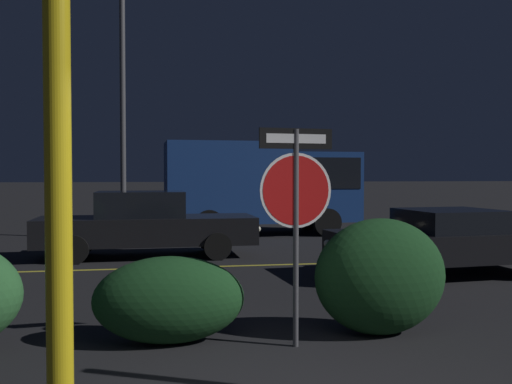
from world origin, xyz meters
The scene contains 9 objects.
road_center_stripe centered at (0.00, 7.41, 0.00)m, with size 39.16×0.12×0.01m, color gold.
stop_sign centered at (0.33, 1.97, 1.66)m, with size 0.82×0.11×2.35m.
yellow_pole_left centered at (-1.70, -0.52, 1.45)m, with size 0.15×0.15×2.91m, color yellow.
hedge_bush_2 centered at (-1.01, 2.32, 0.48)m, with size 1.66×0.82×0.96m, color #19421E.
hedge_bush_3 centered at (1.41, 2.25, 0.68)m, with size 1.56×0.93×1.35m, color #19421E.
passing_car_2 centered at (-1.40, 9.03, 0.73)m, with size 4.93×1.86×1.47m.
passing_car_3 centered at (4.11, 5.76, 0.63)m, with size 4.32×2.24×1.21m.
delivery_truck centered at (2.14, 13.37, 1.57)m, with size 5.97×2.48×2.83m.
street_lamp centered at (-2.11, 12.71, 4.47)m, with size 0.42×0.42×7.22m.
Camera 1 is at (-1.13, -3.98, 1.87)m, focal length 40.00 mm.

